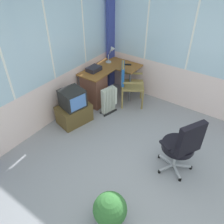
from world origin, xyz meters
name	(u,v)px	position (x,y,z in m)	size (l,w,h in m)	color
ground	(151,185)	(0.00, 0.00, -0.03)	(5.51, 5.77, 0.06)	gray
north_window_panel	(30,65)	(0.00, 2.41, 1.33)	(4.51, 0.07, 2.66)	silver
east_window_panel	(215,54)	(2.29, 0.00, 1.33)	(0.07, 4.77, 2.66)	silver
curtain_corner	(111,35)	(2.16, 2.28, 1.28)	(0.22, 0.07, 2.56)	#364194
desk	(96,87)	(1.28, 2.08, 0.41)	(1.25, 0.93, 0.75)	brown
desk_lamp	(112,52)	(1.97, 2.11, 0.99)	(0.24, 0.20, 0.37)	#B2B7BC
tv_remote	(128,65)	(2.02, 1.71, 0.76)	(0.04, 0.15, 0.02)	black
paper_tray	(94,69)	(1.35, 2.17, 0.79)	(0.30, 0.23, 0.09)	#26242C
wooden_armchair	(127,80)	(1.65, 1.49, 0.61)	(0.66, 0.66, 0.96)	olive
office_chair	(183,144)	(0.47, -0.21, 0.58)	(0.62, 0.60, 1.03)	#B7B7BF
tv_on_stand	(74,108)	(0.47, 2.00, 0.33)	(0.72, 0.57, 0.74)	brown
space_heater	(109,100)	(1.15, 1.62, 0.30)	(0.41, 0.25, 0.60)	silver
potted_plant	(110,210)	(-0.84, 0.18, 0.27)	(0.44, 0.44, 0.50)	#3D4F59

